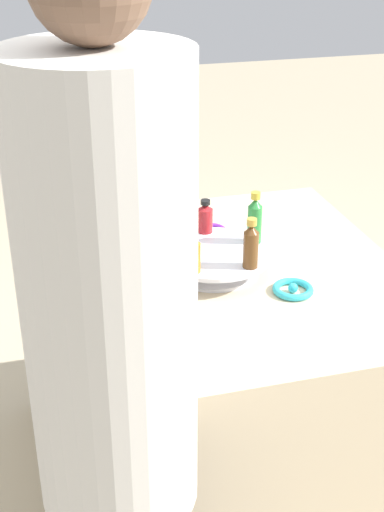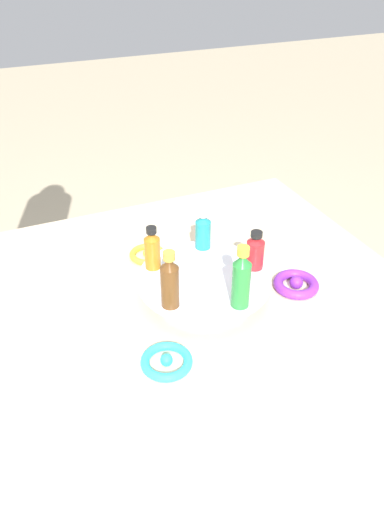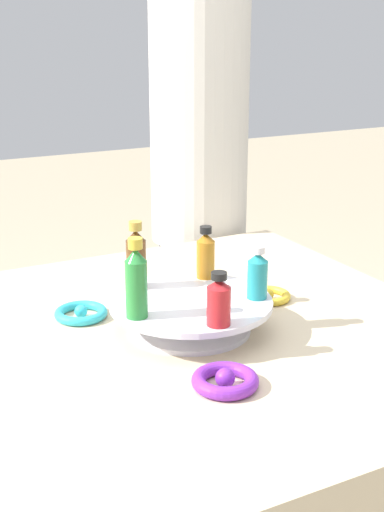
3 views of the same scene
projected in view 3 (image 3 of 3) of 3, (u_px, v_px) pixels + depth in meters
The scene contains 11 objects.
party_table at pixel (191, 491), 1.52m from camera, with size 1.05×1.05×0.75m.
display_stand at pixel (191, 312), 1.39m from camera, with size 0.32×0.32×0.07m.
bottle_teal at pixel (258, 274), 1.38m from camera, with size 0.04×0.04×0.11m.
bottle_amber at pixel (206, 254), 1.49m from camera, with size 0.04×0.04×0.11m.
bottle_brown at pixel (136, 257), 1.43m from camera, with size 0.04×0.04×0.14m.
bottle_green at pixel (136, 281), 1.28m from camera, with size 0.04×0.04×0.15m.
bottle_red at pixel (219, 301), 1.26m from camera, with size 0.04×0.04×0.10m.
ribbon_bow_purple at pixel (225, 380), 1.18m from camera, with size 0.11×0.11×0.03m.
ribbon_bow_gold at pixel (268, 296), 1.56m from camera, with size 0.10×0.10×0.02m.
ribbon_bow_teal at pixel (81, 313), 1.46m from camera, with size 0.11×0.11×0.03m.
person_figure at pixel (199, 191), 2.12m from camera, with size 0.29×0.29×1.68m.
Camera 3 is at (0.59, 1.14, 1.33)m, focal length 50.00 mm.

